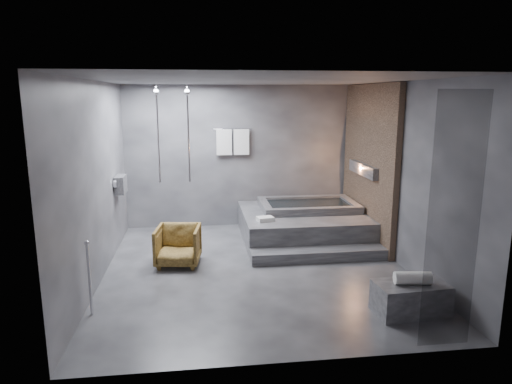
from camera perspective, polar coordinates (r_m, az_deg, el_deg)
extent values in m
plane|color=#2D2D30|center=(7.04, 0.00, -9.62)|extent=(5.00, 5.00, 0.00)
cube|color=#4B4B4E|center=(6.55, 0.00, 13.81)|extent=(4.50, 5.00, 0.04)
cube|color=#37373C|center=(9.11, -2.00, 4.44)|extent=(4.50, 0.04, 2.80)
cube|color=#37373C|center=(4.25, 4.30, -4.31)|extent=(4.50, 0.04, 2.80)
cube|color=#37373C|center=(6.75, -19.31, 1.14)|extent=(0.04, 5.00, 2.80)
cube|color=#37373C|center=(7.28, 17.85, 1.98)|extent=(0.04, 5.00, 2.80)
cube|color=#9A775A|center=(8.40, 13.90, 3.46)|extent=(0.10, 2.40, 2.78)
cube|color=#FF9938|center=(8.38, 13.36, 2.78)|extent=(0.14, 1.20, 0.20)
cube|color=gray|center=(8.14, -16.56, 0.91)|extent=(0.16, 0.42, 0.30)
imported|color=beige|center=(8.05, -16.58, 0.47)|extent=(0.08, 0.08, 0.21)
imported|color=beige|center=(8.25, -16.36, 0.55)|extent=(0.07, 0.07, 0.15)
cylinder|color=silver|center=(8.57, -8.47, 7.21)|extent=(0.04, 0.04, 1.80)
cylinder|color=silver|center=(8.60, -12.16, 7.09)|extent=(0.04, 0.04, 1.80)
cylinder|color=silver|center=(8.98, -2.95, 7.85)|extent=(0.75, 0.02, 0.02)
cube|color=white|center=(8.97, -4.02, 6.23)|extent=(0.30, 0.06, 0.50)
cube|color=white|center=(9.00, -1.84, 6.27)|extent=(0.30, 0.06, 0.50)
cylinder|color=silver|center=(5.86, -20.09, -10.21)|extent=(0.04, 0.04, 0.90)
cube|color=black|center=(4.90, 23.46, -3.68)|extent=(0.55, 0.01, 2.60)
cube|color=#323235|center=(8.49, 5.81, -4.10)|extent=(2.20, 2.00, 0.50)
cube|color=#323235|center=(7.45, 7.84, -7.76)|extent=(2.20, 0.36, 0.18)
cube|color=#37373A|center=(5.95, 18.75, -12.47)|extent=(0.89, 0.53, 0.39)
imported|color=#453011|center=(7.23, -9.71, -6.62)|extent=(0.74, 0.75, 0.62)
cylinder|color=white|center=(5.82, 19.00, -10.13)|extent=(0.45, 0.21, 0.16)
cube|color=silver|center=(7.76, 1.16, -3.38)|extent=(0.30, 0.25, 0.07)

